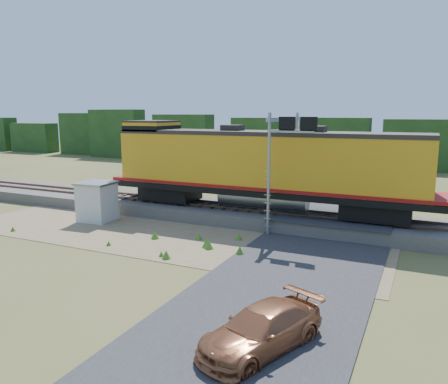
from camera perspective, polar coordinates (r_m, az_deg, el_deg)
The scene contains 11 objects.
ground at distance 24.55m, azimuth -5.20°, elevation -6.47°, with size 140.00×140.00×0.00m, color #475123.
ballast at distance 29.60m, azimuth 0.66°, elevation -2.72°, with size 70.00×5.00×0.80m, color slate.
rails at distance 29.50m, azimuth 0.66°, elevation -1.82°, with size 70.00×1.54×0.16m.
dirt_shoulder at distance 25.97m, azimuth -8.47°, elevation -5.57°, with size 26.00×8.00×0.03m, color #8C7754.
road at distance 22.67m, azimuth 11.41°, elevation -7.83°, with size 7.00×66.00×0.86m.
tree_line_north at distance 59.60m, azimuth 13.59°, elevation 6.14°, with size 130.00×3.00×6.50m.
weed_clumps at distance 26.51m, azimuth -11.67°, elevation -5.38°, with size 15.00×6.20×0.56m, color #427421, non-canonical shape.
locomotive at distance 28.24m, azimuth 4.53°, elevation 3.44°, with size 21.64×3.30×5.58m.
shed at distance 29.98m, azimuth -16.24°, elevation -1.18°, with size 2.37×2.37×2.60m.
signal_gantry at distance 26.81m, azimuth 8.18°, elevation 6.45°, with size 2.81×6.20×7.09m.
car at distance 13.78m, azimuth 4.91°, elevation -17.43°, with size 1.82×4.47×1.30m, color #A1603C.
Camera 1 is at (11.94, -20.26, 7.04)m, focal length 35.00 mm.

